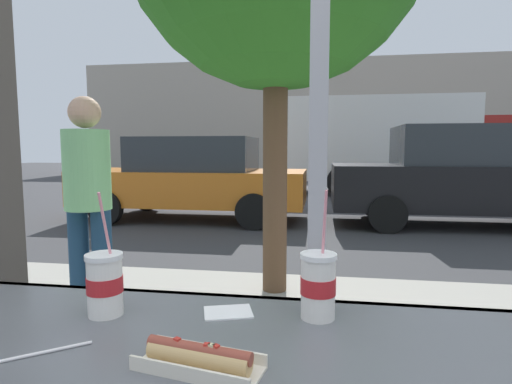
# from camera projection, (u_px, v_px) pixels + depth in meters

# --- Properties ---
(ground_plane) EXTENTS (60.00, 60.00, 0.00)m
(ground_plane) POSITION_uv_depth(u_px,v_px,m) (319.00, 213.00, 9.07)
(ground_plane) COLOR #38383A
(sidewalk_strip) EXTENTS (16.00, 2.80, 0.14)m
(sidewalk_strip) POSITION_uv_depth(u_px,v_px,m) (316.00, 349.00, 2.77)
(sidewalk_strip) COLOR #9E998E
(sidewalk_strip) RESTS_ON ground
(building_facade_far) EXTENTS (28.00, 1.20, 6.41)m
(building_facade_far) POSITION_uv_depth(u_px,v_px,m) (321.00, 117.00, 23.48)
(building_facade_far) COLOR #A89E8E
(building_facade_far) RESTS_ON ground
(soda_cup_left) EXTENTS (0.09, 0.09, 0.31)m
(soda_cup_left) POSITION_uv_depth(u_px,v_px,m) (105.00, 283.00, 1.02)
(soda_cup_left) COLOR white
(soda_cup_left) RESTS_ON window_counter
(soda_cup_right) EXTENTS (0.09, 0.09, 0.32)m
(soda_cup_right) POSITION_uv_depth(u_px,v_px,m) (318.00, 285.00, 1.00)
(soda_cup_right) COLOR silver
(soda_cup_right) RESTS_ON window_counter
(hotdog_tray_far) EXTENTS (0.26, 0.14, 0.05)m
(hotdog_tray_far) POSITION_uv_depth(u_px,v_px,m) (199.00, 358.00, 0.77)
(hotdog_tray_far) COLOR beige
(hotdog_tray_far) RESTS_ON window_counter
(loose_straw) EXTENTS (0.15, 0.12, 0.01)m
(loose_straw) POSITION_uv_depth(u_px,v_px,m) (42.00, 353.00, 0.83)
(loose_straw) COLOR white
(loose_straw) RESTS_ON window_counter
(napkin_wrapper) EXTENTS (0.14, 0.12, 0.00)m
(napkin_wrapper) POSITION_uv_depth(u_px,v_px,m) (228.00, 312.00, 1.04)
(napkin_wrapper) COLOR white
(napkin_wrapper) RESTS_ON window_counter
(parked_car_orange) EXTENTS (4.48, 2.04, 1.64)m
(parked_car_orange) POSITION_uv_depth(u_px,v_px,m) (193.00, 178.00, 8.25)
(parked_car_orange) COLOR orange
(parked_car_orange) RESTS_ON ground
(parked_car_black) EXTENTS (4.70, 1.92, 1.82)m
(parked_car_black) POSITION_uv_depth(u_px,v_px,m) (465.00, 176.00, 7.46)
(parked_car_black) COLOR black
(parked_car_black) RESTS_ON ground
(box_truck) EXTENTS (7.30, 2.44, 2.97)m
(box_truck) POSITION_uv_depth(u_px,v_px,m) (399.00, 142.00, 12.86)
(box_truck) COLOR silver
(box_truck) RESTS_ON ground
(pedestrian) EXTENTS (0.32, 0.32, 1.63)m
(pedestrian) POSITION_uv_depth(u_px,v_px,m) (88.00, 196.00, 2.91)
(pedestrian) COLOR navy
(pedestrian) RESTS_ON sidewalk_strip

